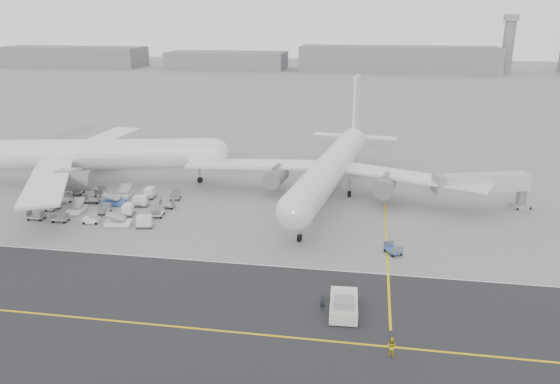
% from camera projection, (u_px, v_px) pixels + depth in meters
% --- Properties ---
extents(ground, '(700.00, 700.00, 0.00)m').
position_uv_depth(ground, '(165.00, 251.00, 74.50)').
color(ground, gray).
rests_on(ground, ground).
extents(taxiway, '(220.00, 59.00, 0.03)m').
position_uv_depth(taxiway, '(148.00, 324.00, 56.84)').
color(taxiway, '#2A2A2C').
rests_on(taxiway, ground).
extents(horizon_buildings, '(520.00, 28.00, 28.00)m').
position_uv_depth(horizon_buildings, '(379.00, 71.00, 313.63)').
color(horizon_buildings, gray).
rests_on(horizon_buildings, ground).
extents(control_tower, '(7.00, 7.00, 31.25)m').
position_uv_depth(control_tower, '(508.00, 43.00, 302.25)').
color(control_tower, gray).
rests_on(control_tower, ground).
extents(airliner_a, '(57.50, 56.32, 20.06)m').
position_uv_depth(airliner_a, '(75.00, 154.00, 102.40)').
color(airliner_a, silver).
rests_on(airliner_a, ground).
extents(airliner_b, '(53.44, 54.35, 18.80)m').
position_uv_depth(airliner_b, '(332.00, 166.00, 95.66)').
color(airliner_b, silver).
rests_on(airliner_b, ground).
extents(pushback_tug, '(3.20, 8.10, 2.30)m').
position_uv_depth(pushback_tug, '(344.00, 305.00, 58.67)').
color(pushback_tug, beige).
rests_on(pushback_tug, ground).
extents(jet_bridge, '(16.66, 7.52, 6.25)m').
position_uv_depth(jet_bridge, '(483.00, 184.00, 89.03)').
color(jet_bridge, gray).
rests_on(jet_bridge, ground).
extents(gse_cluster, '(28.43, 23.86, 1.91)m').
position_uv_depth(gse_cluster, '(110.00, 209.00, 90.60)').
color(gse_cluster, gray).
rests_on(gse_cluster, ground).
extents(stray_dolly, '(2.58, 2.90, 1.52)m').
position_uv_depth(stray_dolly, '(393.00, 254.00, 73.62)').
color(stray_dolly, silver).
rests_on(stray_dolly, ground).
extents(ground_crew_a, '(0.68, 0.49, 1.75)m').
position_uv_depth(ground_crew_a, '(323.00, 303.00, 59.25)').
color(ground_crew_a, black).
rests_on(ground_crew_a, ground).
extents(ground_crew_b, '(1.11, 0.97, 1.91)m').
position_uv_depth(ground_crew_b, '(391.00, 346.00, 51.35)').
color(ground_crew_b, gold).
rests_on(ground_crew_b, ground).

